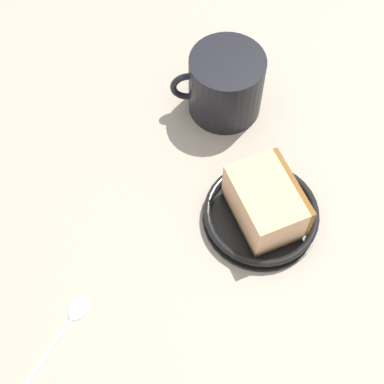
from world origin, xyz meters
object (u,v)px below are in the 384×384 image
at_px(cake_slice, 266,202).
at_px(tea_mug, 225,84).
at_px(small_plate, 261,214).
at_px(teaspoon, 64,328).

height_order(cake_slice, tea_mug, tea_mug).
bearing_deg(cake_slice, small_plate, 76.86).
distance_m(small_plate, tea_mug, 0.17).
xyz_separation_m(small_plate, cake_slice, (-0.00, -0.00, 0.03)).
bearing_deg(teaspoon, cake_slice, -94.63).
height_order(small_plate, cake_slice, cake_slice).
bearing_deg(small_plate, teaspoon, 85.46).
bearing_deg(tea_mug, cake_slice, 158.26).
height_order(small_plate, teaspoon, small_plate).
height_order(tea_mug, teaspoon, tea_mug).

